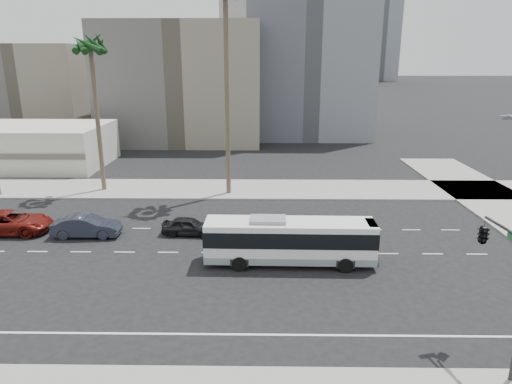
{
  "coord_description": "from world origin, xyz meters",
  "views": [
    {
      "loc": [
        0.42,
        -28.24,
        12.68
      ],
      "look_at": [
        -0.04,
        4.0,
        3.16
      ],
      "focal_mm": 31.61,
      "sensor_mm": 36.0,
      "label": 1
    }
  ],
  "objects_px": {
    "car_a": "(189,226)",
    "car_b": "(86,226)",
    "car_c": "(10,222)",
    "city_bus": "(290,240)",
    "palm_mid": "(90,49)",
    "traffic_signal": "(487,240)"
  },
  "relations": [
    {
      "from": "city_bus",
      "to": "palm_mid",
      "type": "relative_size",
      "value": 0.72
    },
    {
      "from": "car_b",
      "to": "palm_mid",
      "type": "height_order",
      "value": "palm_mid"
    },
    {
      "from": "car_a",
      "to": "car_c",
      "type": "relative_size",
      "value": 0.65
    },
    {
      "from": "car_c",
      "to": "traffic_signal",
      "type": "height_order",
      "value": "traffic_signal"
    },
    {
      "from": "car_c",
      "to": "traffic_signal",
      "type": "relative_size",
      "value": 1.01
    },
    {
      "from": "car_c",
      "to": "city_bus",
      "type": "bearing_deg",
      "value": -105.97
    },
    {
      "from": "car_a",
      "to": "palm_mid",
      "type": "height_order",
      "value": "palm_mid"
    },
    {
      "from": "car_b",
      "to": "palm_mid",
      "type": "xyz_separation_m",
      "value": [
        -2.85,
        12.14,
        12.78
      ]
    },
    {
      "from": "car_a",
      "to": "palm_mid",
      "type": "xyz_separation_m",
      "value": [
        -10.37,
        11.69,
        12.91
      ]
    },
    {
      "from": "city_bus",
      "to": "palm_mid",
      "type": "distance_m",
      "value": 26.98
    },
    {
      "from": "car_b",
      "to": "traffic_signal",
      "type": "distance_m",
      "value": 26.51
    },
    {
      "from": "car_c",
      "to": "traffic_signal",
      "type": "xyz_separation_m",
      "value": [
        28.99,
        -13.25,
        4.24
      ]
    },
    {
      "from": "city_bus",
      "to": "car_a",
      "type": "xyz_separation_m",
      "value": [
        -7.26,
        4.87,
        -0.95
      ]
    },
    {
      "from": "traffic_signal",
      "to": "palm_mid",
      "type": "xyz_separation_m",
      "value": [
        -25.75,
        24.77,
        8.49
      ]
    },
    {
      "from": "car_c",
      "to": "palm_mid",
      "type": "bearing_deg",
      "value": -18.1
    },
    {
      "from": "car_b",
      "to": "palm_mid",
      "type": "bearing_deg",
      "value": 11.59
    },
    {
      "from": "city_bus",
      "to": "car_b",
      "type": "distance_m",
      "value": 15.45
    },
    {
      "from": "car_a",
      "to": "traffic_signal",
      "type": "bearing_deg",
      "value": -126.86
    },
    {
      "from": "car_a",
      "to": "car_c",
      "type": "bearing_deg",
      "value": 92.81
    },
    {
      "from": "traffic_signal",
      "to": "palm_mid",
      "type": "distance_m",
      "value": 36.73
    },
    {
      "from": "car_a",
      "to": "car_b",
      "type": "bearing_deg",
      "value": 96.97
    },
    {
      "from": "city_bus",
      "to": "car_a",
      "type": "bearing_deg",
      "value": 147.13
    }
  ]
}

